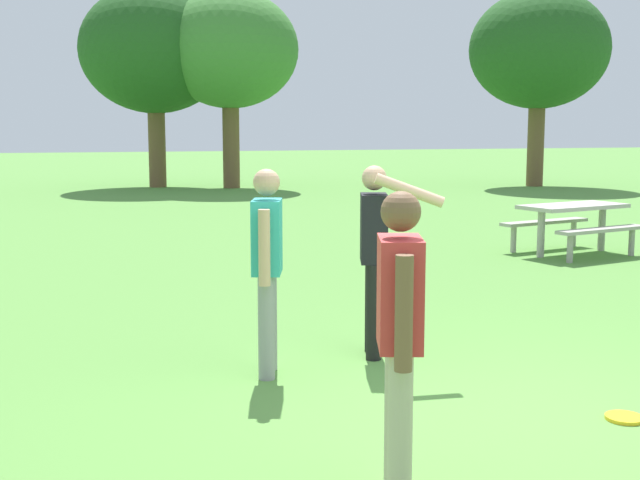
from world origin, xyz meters
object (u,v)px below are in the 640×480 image
frisbee (624,418)px  picnic_table_near (573,218)px  person_catcher (399,324)px  tree_tall_left (155,50)px  tree_far_right (539,50)px  person_thrower (375,245)px  person_bystander (267,258)px  tree_broad_center (230,50)px

frisbee → picnic_table_near: size_ratio=0.13×
person_catcher → tree_tall_left: size_ratio=0.26×
person_catcher → tree_far_right: tree_far_right is taller
person_thrower → person_bystander: same height
person_catcher → picnic_table_near: 9.20m
person_bystander → tree_broad_center: 20.57m
tree_tall_left → tree_broad_center: (2.22, -1.02, -0.03)m
person_thrower → tree_broad_center: bearing=82.7°
picnic_table_near → tree_far_right: tree_far_right is taller
frisbee → picnic_table_near: picnic_table_near is taller
tree_tall_left → frisbee: bearing=-88.1°
tree_broad_center → person_catcher: bearing=-98.6°
person_catcher → tree_far_right: (13.09, 20.23, 3.44)m
picnic_table_near → tree_broad_center: 15.85m
person_bystander → person_catcher: bearing=-86.3°
person_catcher → person_bystander: 2.36m
person_thrower → picnic_table_near: bearing=42.3°
person_catcher → tree_broad_center: bearing=81.4°
person_bystander → tree_far_right: (13.24, 17.88, 3.44)m
person_thrower → tree_broad_center: 20.16m
tree_tall_left → tree_far_right: bearing=-14.7°
person_thrower → person_bystander: bearing=-165.2°
person_bystander → tree_broad_center: size_ratio=0.27×
tree_far_right → person_catcher: bearing=-122.9°
person_catcher → tree_broad_center: 22.84m
person_thrower → tree_tall_left: tree_tall_left is taller
person_catcher → person_bystander: bearing=93.7°
frisbee → tree_far_right: tree_far_right is taller
person_thrower → tree_broad_center: (2.53, 19.71, 3.35)m
picnic_table_near → tree_far_right: bearing=60.9°
person_thrower → tree_broad_center: size_ratio=0.27×
person_thrower → tree_far_right: bearing=55.2°
person_catcher → tree_far_right: bearing=57.1°
frisbee → tree_far_right: 22.97m
picnic_table_near → person_thrower: bearing=-137.7°
frisbee → person_thrower: bearing=118.1°
person_bystander → person_thrower: bearing=14.8°
person_bystander → frisbee: person_bystander is taller
person_thrower → tree_far_right: tree_far_right is taller
person_thrower → person_bystander: 1.04m
person_thrower → tree_tall_left: (0.31, 20.73, 3.38)m
person_thrower → tree_broad_center: tree_broad_center is taller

